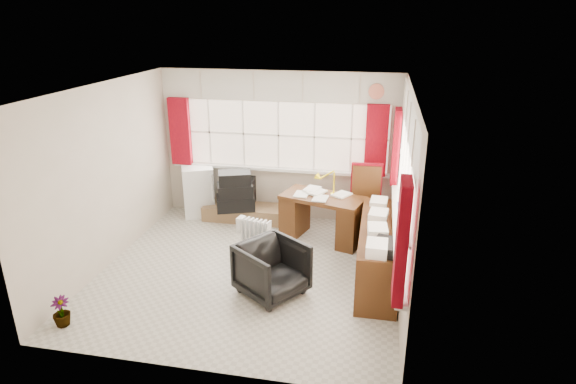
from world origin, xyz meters
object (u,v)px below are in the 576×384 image
desk (322,215)px  crt_tv (239,192)px  tv_bench (245,212)px  office_chair (272,269)px  task_chair (365,200)px  credenza (378,250)px  desk_lamp (334,178)px  radiator (256,245)px  mini_fridge (199,191)px

desk → crt_tv: 1.61m
desk → tv_bench: (-1.40, 0.52, -0.28)m
office_chair → tv_bench: size_ratio=0.54×
task_chair → tv_bench: task_chair is taller
task_chair → tv_bench: size_ratio=0.85×
tv_bench → credenza: bearing=-33.7°
desk → crt_tv: size_ratio=2.54×
task_chair → desk_lamp: bearing=-166.1°
tv_bench → crt_tv: crt_tv is taller
desk → radiator: 1.24m
tv_bench → task_chair: bearing=-8.4°
task_chair → tv_bench: bearing=171.6°
office_chair → radiator: bearing=64.1°
desk → credenza: bearing=-48.9°
desk → credenza: (0.88, -1.00, -0.01)m
task_chair → mini_fridge: (-2.90, 0.38, -0.19)m
desk_lamp → office_chair: (-0.57, -1.78, -0.65)m
radiator → tv_bench: radiator is taller
crt_tv → task_chair: bearing=-9.4°
desk → desk_lamp: bearing=31.7°
radiator → task_chair: bearing=37.9°
task_chair → radiator: 1.89m
crt_tv → mini_fridge: 0.75m
credenza → desk: bearing=131.1°
desk → tv_bench: bearing=159.8°
mini_fridge → desk_lamp: bearing=-11.8°
office_chair → radiator: office_chair is taller
office_chair → tv_bench: (-0.98, 2.20, -0.22)m
desk → task_chair: 0.71m
task_chair → credenza: task_chair is taller
desk → task_chair: (0.64, 0.22, 0.23)m
desk_lamp → task_chair: (0.49, 0.12, -0.37)m
crt_tv → mini_fridge: mini_fridge is taller
task_chair → credenza: (0.23, -1.22, -0.24)m
radiator → crt_tv: size_ratio=1.21×
task_chair → tv_bench: (-2.04, 0.30, -0.50)m
task_chair → office_chair: 2.19m
office_chair → crt_tv: (-1.09, 2.26, 0.14)m
desk_lamp → crt_tv: desk_lamp is taller
crt_tv → office_chair: bearing=-64.3°
credenza → crt_tv: credenza is taller
crt_tv → desk_lamp: bearing=-16.0°
credenza → mini_fridge: mini_fridge is taller
tv_bench → radiator: bearing=-68.0°
radiator → desk_lamp: bearing=46.3°
desk → office_chair: bearing=-104.0°
desk → desk_lamp: size_ratio=3.46×
task_chair → desk: bearing=-161.4°
office_chair → radiator: size_ratio=1.15×
task_chair → office_chair: task_chair is taller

